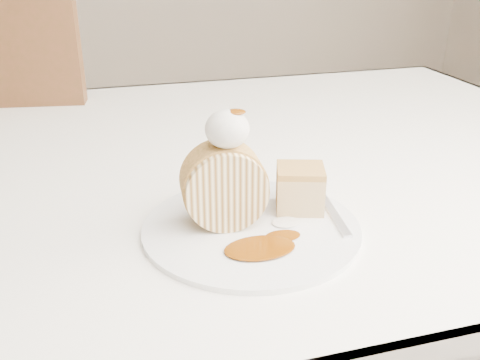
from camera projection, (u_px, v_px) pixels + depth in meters
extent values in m
cube|color=white|center=(186.00, 169.00, 0.80)|extent=(1.40, 0.90, 0.04)
cube|color=white|center=(153.00, 144.00, 1.24)|extent=(1.40, 0.01, 0.28)
cylinder|color=brown|center=(394.00, 221.00, 1.43)|extent=(0.06, 0.06, 0.71)
cube|color=brown|center=(16.00, 187.00, 1.34)|extent=(0.54, 0.54, 0.04)
cylinder|color=brown|center=(115.00, 230.00, 1.64)|extent=(0.04, 0.04, 0.46)
cylinder|color=brown|center=(98.00, 313.00, 1.28)|extent=(0.04, 0.04, 0.46)
cylinder|color=white|center=(251.00, 228.00, 0.59)|extent=(0.30, 0.30, 0.01)
cylinder|color=#FAE5AD|center=(224.00, 186.00, 0.58)|extent=(0.09, 0.06, 0.09)
cube|color=tan|center=(300.00, 191.00, 0.62)|extent=(0.07, 0.06, 0.04)
ellipsoid|color=silver|center=(227.00, 129.00, 0.55)|extent=(0.05, 0.05, 0.04)
ellipsoid|color=#662F04|center=(235.00, 107.00, 0.54)|extent=(0.02, 0.02, 0.01)
cube|color=silver|center=(334.00, 214.00, 0.61)|extent=(0.04, 0.14, 0.00)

